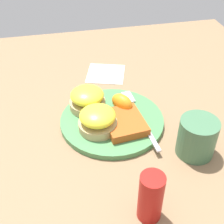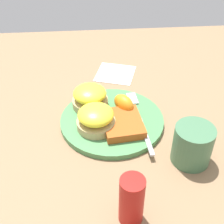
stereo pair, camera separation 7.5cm
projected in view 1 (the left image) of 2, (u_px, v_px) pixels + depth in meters
name	position (u px, v px, depth m)	size (l,w,h in m)	color
ground_plane	(112.00, 123.00, 0.77)	(1.10, 1.10, 0.00)	#846647
plate	(112.00, 121.00, 0.77)	(0.25, 0.25, 0.01)	#47844C
sandwich_benedict_left	(87.00, 99.00, 0.78)	(0.09, 0.09, 0.06)	tan
sandwich_benedict_right	(98.00, 119.00, 0.72)	(0.09, 0.09, 0.06)	tan
hashbrown_patty	(124.00, 122.00, 0.74)	(0.11, 0.09, 0.02)	#AF4F1C
orange_wedge	(122.00, 103.00, 0.78)	(0.06, 0.04, 0.04)	orange
fork	(138.00, 115.00, 0.77)	(0.23, 0.03, 0.00)	silver
cup	(197.00, 137.00, 0.67)	(0.11, 0.08, 0.09)	#42704C
napkin	(106.00, 73.00, 0.95)	(0.11, 0.11, 0.00)	white
condiment_bottle	(151.00, 197.00, 0.54)	(0.04, 0.04, 0.10)	#B21914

